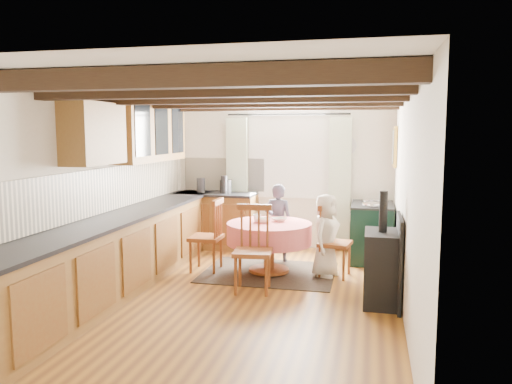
% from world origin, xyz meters
% --- Properties ---
extents(floor, '(3.60, 5.50, 0.00)m').
position_xyz_m(floor, '(0.00, 0.00, 0.00)').
color(floor, '#A06621').
rests_on(floor, ground).
extents(ceiling, '(3.60, 5.50, 0.00)m').
position_xyz_m(ceiling, '(0.00, 0.00, 2.40)').
color(ceiling, white).
rests_on(ceiling, ground).
extents(wall_back, '(3.60, 0.00, 2.40)m').
position_xyz_m(wall_back, '(0.00, 2.75, 1.20)').
color(wall_back, silver).
rests_on(wall_back, ground).
extents(wall_front, '(3.60, 0.00, 2.40)m').
position_xyz_m(wall_front, '(0.00, -2.75, 1.20)').
color(wall_front, silver).
rests_on(wall_front, ground).
extents(wall_left, '(0.00, 5.50, 2.40)m').
position_xyz_m(wall_left, '(-1.80, 0.00, 1.20)').
color(wall_left, silver).
rests_on(wall_left, ground).
extents(wall_right, '(0.00, 5.50, 2.40)m').
position_xyz_m(wall_right, '(1.80, 0.00, 1.20)').
color(wall_right, silver).
rests_on(wall_right, ground).
extents(beam_a, '(3.60, 0.16, 0.16)m').
position_xyz_m(beam_a, '(0.00, -2.00, 2.31)').
color(beam_a, black).
rests_on(beam_a, ceiling).
extents(beam_b, '(3.60, 0.16, 0.16)m').
position_xyz_m(beam_b, '(0.00, -1.00, 2.31)').
color(beam_b, black).
rests_on(beam_b, ceiling).
extents(beam_c, '(3.60, 0.16, 0.16)m').
position_xyz_m(beam_c, '(0.00, 0.00, 2.31)').
color(beam_c, black).
rests_on(beam_c, ceiling).
extents(beam_d, '(3.60, 0.16, 0.16)m').
position_xyz_m(beam_d, '(0.00, 1.00, 2.31)').
color(beam_d, black).
rests_on(beam_d, ceiling).
extents(beam_e, '(3.60, 0.16, 0.16)m').
position_xyz_m(beam_e, '(0.00, 2.00, 2.31)').
color(beam_e, black).
rests_on(beam_e, ceiling).
extents(splash_left, '(0.02, 4.50, 0.55)m').
position_xyz_m(splash_left, '(-1.78, 0.30, 1.20)').
color(splash_left, beige).
rests_on(splash_left, wall_left).
extents(splash_back, '(1.40, 0.02, 0.55)m').
position_xyz_m(splash_back, '(-1.00, 2.73, 1.20)').
color(splash_back, beige).
rests_on(splash_back, wall_back).
extents(base_cabinet_left, '(0.60, 5.30, 0.88)m').
position_xyz_m(base_cabinet_left, '(-1.50, 0.00, 0.44)').
color(base_cabinet_left, brown).
rests_on(base_cabinet_left, floor).
extents(base_cabinet_back, '(1.30, 0.60, 0.88)m').
position_xyz_m(base_cabinet_back, '(-1.05, 2.45, 0.44)').
color(base_cabinet_back, brown).
rests_on(base_cabinet_back, floor).
extents(worktop_left, '(0.64, 5.30, 0.04)m').
position_xyz_m(worktop_left, '(-1.48, 0.00, 0.90)').
color(worktop_left, black).
rests_on(worktop_left, base_cabinet_left).
extents(worktop_back, '(1.30, 0.64, 0.04)m').
position_xyz_m(worktop_back, '(-1.05, 2.43, 0.90)').
color(worktop_back, black).
rests_on(worktop_back, base_cabinet_back).
extents(wall_cabinet_glass, '(0.34, 1.80, 0.90)m').
position_xyz_m(wall_cabinet_glass, '(-1.63, 1.20, 1.95)').
color(wall_cabinet_glass, brown).
rests_on(wall_cabinet_glass, wall_left).
extents(wall_cabinet_solid, '(0.34, 0.90, 0.70)m').
position_xyz_m(wall_cabinet_solid, '(-1.63, -0.30, 1.90)').
color(wall_cabinet_solid, brown).
rests_on(wall_cabinet_solid, wall_left).
extents(window_frame, '(1.34, 0.03, 1.54)m').
position_xyz_m(window_frame, '(0.10, 2.73, 1.60)').
color(window_frame, white).
rests_on(window_frame, wall_back).
extents(window_pane, '(1.20, 0.01, 1.40)m').
position_xyz_m(window_pane, '(0.10, 2.74, 1.60)').
color(window_pane, white).
rests_on(window_pane, wall_back).
extents(curtain_left, '(0.35, 0.10, 2.10)m').
position_xyz_m(curtain_left, '(-0.75, 2.65, 1.10)').
color(curtain_left, '#B3C79F').
rests_on(curtain_left, wall_back).
extents(curtain_right, '(0.35, 0.10, 2.10)m').
position_xyz_m(curtain_right, '(0.95, 2.65, 1.10)').
color(curtain_right, '#B3C79F').
rests_on(curtain_right, wall_back).
extents(curtain_rod, '(2.00, 0.03, 0.03)m').
position_xyz_m(curtain_rod, '(0.10, 2.65, 2.20)').
color(curtain_rod, black).
rests_on(curtain_rod, wall_back).
extents(wall_picture, '(0.04, 0.50, 0.60)m').
position_xyz_m(wall_picture, '(1.77, 2.30, 1.70)').
color(wall_picture, gold).
rests_on(wall_picture, wall_right).
extents(wall_plate, '(0.30, 0.02, 0.30)m').
position_xyz_m(wall_plate, '(1.05, 2.72, 1.70)').
color(wall_plate, silver).
rests_on(wall_plate, wall_back).
extents(rug, '(1.77, 1.38, 0.01)m').
position_xyz_m(rug, '(0.11, 1.12, 0.01)').
color(rug, '#3C3326').
rests_on(rug, floor).
extents(dining_table, '(1.15, 1.15, 0.69)m').
position_xyz_m(dining_table, '(0.11, 1.12, 0.35)').
color(dining_table, '#D45660').
rests_on(dining_table, floor).
extents(chair_near, '(0.50, 0.52, 1.05)m').
position_xyz_m(chair_near, '(0.08, 0.29, 0.52)').
color(chair_near, brown).
rests_on(chair_near, floor).
extents(chair_left, '(0.46, 0.44, 1.01)m').
position_xyz_m(chair_left, '(-0.77, 1.04, 0.51)').
color(chair_left, brown).
rests_on(chair_left, floor).
extents(chair_right, '(0.50, 0.48, 0.97)m').
position_xyz_m(chair_right, '(0.99, 1.16, 0.48)').
color(chair_right, brown).
rests_on(chair_right, floor).
extents(aga_range, '(0.61, 0.95, 0.87)m').
position_xyz_m(aga_range, '(1.47, 2.14, 0.44)').
color(aga_range, black).
rests_on(aga_range, floor).
extents(cast_iron_stove, '(0.38, 0.64, 1.28)m').
position_xyz_m(cast_iron_stove, '(1.58, 0.19, 0.64)').
color(cast_iron_stove, black).
rests_on(cast_iron_stove, floor).
extents(child_far, '(0.45, 0.32, 1.16)m').
position_xyz_m(child_far, '(0.11, 1.77, 0.58)').
color(child_far, '#3F4153').
rests_on(child_far, floor).
extents(child_right, '(0.49, 0.62, 1.11)m').
position_xyz_m(child_right, '(0.87, 1.13, 0.55)').
color(child_right, beige).
rests_on(child_right, floor).
extents(bowl_a, '(0.27, 0.27, 0.05)m').
position_xyz_m(bowl_a, '(0.22, 1.27, 0.72)').
color(bowl_a, silver).
rests_on(bowl_a, dining_table).
extents(bowl_b, '(0.28, 0.28, 0.06)m').
position_xyz_m(bowl_b, '(0.02, 1.11, 0.73)').
color(bowl_b, silver).
rests_on(bowl_b, dining_table).
extents(cup, '(0.15, 0.15, 0.10)m').
position_xyz_m(cup, '(-0.07, 1.16, 0.75)').
color(cup, silver).
rests_on(cup, dining_table).
extents(canister_tall, '(0.14, 0.14, 0.24)m').
position_xyz_m(canister_tall, '(-1.30, 2.38, 1.04)').
color(canister_tall, '#262628').
rests_on(canister_tall, worktop_back).
extents(canister_wide, '(0.19, 0.19, 0.22)m').
position_xyz_m(canister_wide, '(-0.89, 2.46, 1.03)').
color(canister_wide, '#262628').
rests_on(canister_wide, worktop_back).
extents(canister_slim, '(0.10, 0.10, 0.29)m').
position_xyz_m(canister_slim, '(-0.89, 2.37, 1.06)').
color(canister_slim, '#262628').
rests_on(canister_slim, worktop_back).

